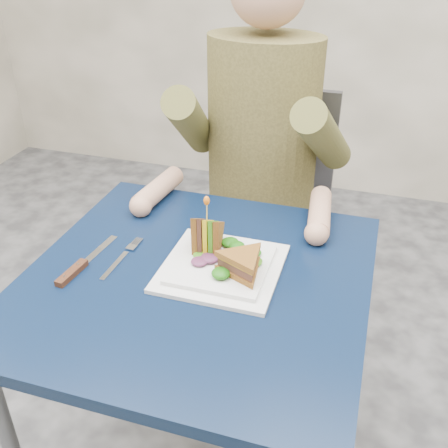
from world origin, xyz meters
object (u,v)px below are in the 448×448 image
(knife, at_px, (77,268))
(sandwich_upright, at_px, (207,236))
(chair, at_px, (266,205))
(diner, at_px, (262,112))
(sandwich_flat, at_px, (243,264))
(plate, at_px, (222,267))
(fork, at_px, (121,259))
(table, at_px, (197,304))

(knife, bearing_deg, sandwich_upright, 28.86)
(chair, xyz_separation_m, diner, (-0.00, -0.11, 0.37))
(sandwich_flat, bearing_deg, chair, 98.47)
(knife, bearing_deg, plate, 17.67)
(sandwich_flat, distance_m, fork, 0.29)
(table, xyz_separation_m, fork, (-0.19, 0.01, 0.08))
(chair, relative_size, fork, 5.18)
(diner, bearing_deg, fork, -107.86)
(diner, height_order, knife, diner)
(sandwich_flat, bearing_deg, diner, 100.09)
(table, relative_size, fork, 4.18)
(fork, bearing_deg, table, -1.79)
(table, relative_size, diner, 1.01)
(table, distance_m, chair, 0.71)
(table, height_order, knife, knife)
(diner, distance_m, fork, 0.64)
(table, height_order, fork, fork)
(chair, height_order, fork, chair)
(sandwich_upright, height_order, knife, sandwich_upright)
(sandwich_upright, distance_m, fork, 0.21)
(chair, bearing_deg, sandwich_flat, -81.53)
(sandwich_flat, xyz_separation_m, knife, (-0.36, -0.07, -0.04))
(diner, bearing_deg, sandwich_flat, -79.91)
(chair, height_order, plate, chair)
(chair, xyz_separation_m, sandwich_flat, (0.10, -0.69, 0.23))
(chair, relative_size, knife, 4.19)
(table, relative_size, plate, 2.88)
(knife, bearing_deg, fork, 42.27)
(chair, bearing_deg, table, -90.00)
(plate, relative_size, sandwich_flat, 1.58)
(fork, height_order, knife, knife)
(chair, xyz_separation_m, plate, (0.05, -0.66, 0.20))
(diner, bearing_deg, chair, 90.00)
(diner, height_order, fork, diner)
(plate, bearing_deg, sandwich_upright, 137.17)
(chair, height_order, knife, chair)
(sandwich_flat, bearing_deg, sandwich_upright, 145.94)
(fork, bearing_deg, sandwich_flat, 1.27)
(diner, distance_m, sandwich_flat, 0.60)
(chair, distance_m, sandwich_flat, 0.73)
(plate, bearing_deg, chair, 94.10)
(sandwich_upright, bearing_deg, diner, 89.88)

